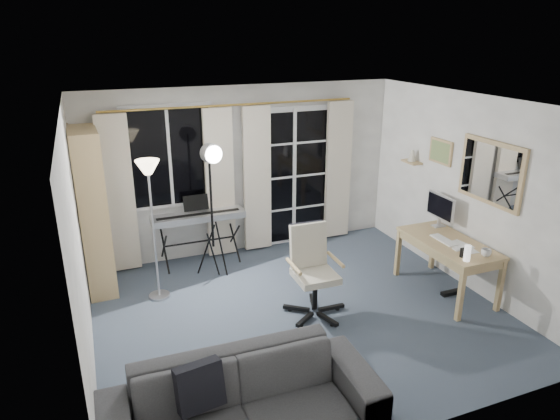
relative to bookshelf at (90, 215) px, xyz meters
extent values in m
cube|color=#3A4654|center=(2.13, -1.57, -0.97)|extent=(4.50, 4.00, 0.02)
cube|color=white|center=(1.08, 0.41, 0.54)|extent=(1.20, 0.06, 1.40)
cube|color=black|center=(1.08, 0.38, 0.54)|extent=(1.10, 0.02, 1.30)
cube|color=white|center=(1.08, 0.37, 0.54)|extent=(0.04, 0.03, 1.30)
cube|color=white|center=(2.88, 0.41, 0.06)|extent=(1.32, 0.06, 2.11)
cube|color=black|center=(2.58, 0.38, 0.06)|extent=(0.55, 0.02, 1.95)
cube|color=black|center=(3.18, 0.38, 0.06)|extent=(0.55, 0.02, 1.95)
cube|color=white|center=(2.88, 0.37, 0.06)|extent=(0.05, 0.04, 2.05)
cube|color=white|center=(2.88, 0.37, -0.41)|extent=(1.15, 0.03, 0.03)
cube|color=white|center=(2.88, 0.37, 0.09)|extent=(1.15, 0.03, 0.03)
cube|color=white|center=(2.88, 0.37, 0.59)|extent=(1.15, 0.03, 0.03)
cylinder|color=gold|center=(1.98, 0.33, 1.19)|extent=(3.50, 0.03, 0.03)
cube|color=#F6E1C9|center=(0.38, 0.31, 0.12)|extent=(0.40, 0.07, 2.10)
cube|color=#F6E1C9|center=(1.73, 0.31, 0.12)|extent=(0.40, 0.07, 2.10)
cube|color=#F6E1C9|center=(2.28, 0.31, 0.12)|extent=(0.40, 0.07, 2.10)
cube|color=#F6E1C9|center=(3.58, 0.31, 0.12)|extent=(0.40, 0.07, 2.10)
cube|color=tan|center=(0.05, -0.44, 0.05)|extent=(0.33, 0.04, 2.03)
cube|color=tan|center=(0.02, 0.47, 0.05)|extent=(0.33, 0.04, 2.03)
cube|color=tan|center=(-0.11, 0.01, 0.05)|extent=(0.06, 0.91, 2.03)
cube|color=tan|center=(0.04, 0.02, -0.93)|extent=(0.35, 0.92, 0.03)
cube|color=tan|center=(0.04, 0.02, -0.56)|extent=(0.35, 0.92, 0.03)
cube|color=tan|center=(0.04, 0.02, -0.17)|extent=(0.35, 0.92, 0.03)
cube|color=tan|center=(0.04, 0.02, 0.21)|extent=(0.35, 0.92, 0.03)
cube|color=tan|center=(0.04, 0.02, 0.60)|extent=(0.35, 0.92, 0.03)
cube|color=tan|center=(0.04, 0.02, 1.04)|extent=(0.35, 0.92, 0.03)
cube|color=#AEB1A6|center=(0.07, -0.36, -0.41)|extent=(0.23, 0.07, 0.26)
cube|color=#9B5340|center=(0.06, -0.26, -0.44)|extent=(0.23, 0.05, 0.21)
cube|color=#313131|center=(0.06, -0.17, -0.43)|extent=(0.23, 0.04, 0.23)
cube|color=#9B5340|center=(0.06, -0.10, -0.39)|extent=(0.23, 0.04, 0.30)
cube|color=#AEB1A6|center=(0.06, -0.02, -0.43)|extent=(0.23, 0.06, 0.24)
cube|color=#A32E38|center=(0.05, 0.08, -0.42)|extent=(0.23, 0.04, 0.24)
cube|color=#316895|center=(0.05, 0.15, -0.42)|extent=(0.23, 0.06, 0.25)
cube|color=#9B5340|center=(0.05, 0.24, -0.43)|extent=(0.23, 0.04, 0.23)
cube|color=#A32E38|center=(0.05, 0.31, -0.42)|extent=(0.23, 0.06, 0.24)
cube|color=#313131|center=(0.04, 0.41, -0.41)|extent=(0.23, 0.03, 0.27)
cube|color=#316895|center=(0.07, -0.36, -0.02)|extent=(0.23, 0.04, 0.28)
cube|color=#313131|center=(0.06, -0.28, -0.02)|extent=(0.23, 0.07, 0.27)
cube|color=#313131|center=(0.06, -0.18, -0.04)|extent=(0.23, 0.04, 0.23)
cube|color=#316895|center=(0.06, -0.10, -0.05)|extent=(0.23, 0.04, 0.22)
cube|color=#316895|center=(0.06, -0.03, -0.04)|extent=(0.23, 0.04, 0.24)
cube|color=#313131|center=(0.05, 0.04, -0.02)|extent=(0.23, 0.04, 0.28)
cube|color=#313131|center=(0.05, 0.12, -0.05)|extent=(0.23, 0.05, 0.22)
cube|color=#D5ED59|center=(0.05, 0.20, -0.04)|extent=(0.23, 0.05, 0.24)
cube|color=#9B5340|center=(0.05, 0.29, -0.03)|extent=(0.23, 0.04, 0.25)
cube|color=#313131|center=(0.05, 0.36, -0.04)|extent=(0.23, 0.04, 0.24)
cube|color=#A32E38|center=(0.07, -0.36, 0.37)|extent=(0.23, 0.04, 0.29)
cube|color=#313131|center=(0.06, -0.28, 0.34)|extent=(0.23, 0.04, 0.22)
cube|color=#AEB1A6|center=(0.06, -0.21, 0.38)|extent=(0.23, 0.04, 0.30)
cube|color=#AEB1A6|center=(0.06, -0.14, 0.37)|extent=(0.23, 0.04, 0.28)
cube|color=#9B5340|center=(0.06, -0.06, 0.34)|extent=(0.23, 0.04, 0.22)
cube|color=#316895|center=(0.06, 0.01, 0.34)|extent=(0.23, 0.05, 0.23)
cylinder|color=#B2B2B7|center=(0.67, -0.58, -0.95)|extent=(0.30, 0.30, 0.03)
cylinder|color=#B2B2B7|center=(0.67, -0.58, -0.14)|extent=(0.03, 0.03, 1.60)
cone|color=#FFE5B2|center=(0.67, -0.58, 0.68)|extent=(0.32, 0.32, 0.16)
cylinder|color=black|center=(0.87, 0.13, -0.62)|extent=(0.03, 0.61, 0.55)
cylinder|color=black|center=(0.87, 0.13, -0.62)|extent=(0.03, 0.61, 0.55)
cylinder|color=black|center=(1.84, 0.13, -0.62)|extent=(0.03, 0.61, 0.55)
cylinder|color=black|center=(1.84, 0.13, -0.62)|extent=(0.03, 0.61, 0.55)
cylinder|color=black|center=(1.36, 0.13, -0.62)|extent=(0.97, 0.03, 0.02)
cube|color=silver|center=(1.36, 0.13, -0.25)|extent=(1.27, 0.33, 0.09)
cube|color=white|center=(1.36, 0.05, -0.22)|extent=(1.17, 0.14, 0.01)
cube|color=black|center=(1.36, 0.09, -0.21)|extent=(1.13, 0.08, 0.01)
cube|color=black|center=(1.36, 0.23, -0.09)|extent=(0.34, 0.07, 0.21)
cylinder|color=black|center=(1.58, -0.23, -0.63)|extent=(0.09, 0.28, 0.73)
cylinder|color=black|center=(1.37, -0.17, -0.63)|extent=(0.28, 0.10, 0.73)
cylinder|color=black|center=(1.43, -0.37, -0.63)|extent=(0.21, 0.21, 0.73)
cylinder|color=black|center=(1.46, -0.26, 0.08)|extent=(0.04, 0.04, 1.26)
cylinder|color=silver|center=(1.47, -0.31, 0.71)|extent=(0.27, 0.19, 0.24)
cylinder|color=white|center=(1.49, -0.38, 0.71)|extent=(0.21, 0.08, 0.21)
cube|color=black|center=(2.49, -1.66, -0.92)|extent=(0.32, 0.06, 0.04)
cylinder|color=black|center=(2.57, -1.67, -0.94)|extent=(0.05, 0.05, 0.05)
cube|color=black|center=(2.35, -1.46, -0.92)|extent=(0.15, 0.31, 0.04)
cylinder|color=black|center=(2.37, -1.38, -0.94)|extent=(0.05, 0.05, 0.05)
cube|color=black|center=(2.10, -1.53, -0.92)|extent=(0.28, 0.23, 0.04)
cylinder|color=black|center=(2.04, -1.48, -0.94)|extent=(0.05, 0.05, 0.05)
cube|color=black|center=(2.10, -1.78, -0.92)|extent=(0.29, 0.22, 0.04)
cylinder|color=black|center=(2.03, -1.83, -0.94)|extent=(0.05, 0.05, 0.05)
cube|color=black|center=(2.33, -1.87, -0.92)|extent=(0.14, 0.32, 0.04)
cylinder|color=black|center=(2.36, -1.94, -0.94)|extent=(0.05, 0.05, 0.05)
cylinder|color=black|center=(2.27, -1.66, -0.69)|extent=(0.06, 0.06, 0.39)
cube|color=beige|center=(2.27, -1.66, -0.47)|extent=(0.46, 0.46, 0.08)
cube|color=beige|center=(2.28, -1.44, -0.18)|extent=(0.44, 0.13, 0.52)
cube|color=black|center=(2.28, -1.40, -0.16)|extent=(0.41, 0.11, 0.47)
cylinder|color=tan|center=(2.02, -1.63, -0.31)|extent=(0.05, 0.39, 0.04)
cylinder|color=tan|center=(2.53, -1.65, -0.31)|extent=(0.05, 0.39, 0.04)
cube|color=tan|center=(4.01, -1.76, -0.30)|extent=(0.64, 1.28, 0.04)
cube|color=tan|center=(4.01, -1.76, -0.36)|extent=(0.60, 1.24, 0.09)
cube|color=tan|center=(3.72, -2.37, -0.64)|extent=(0.05, 0.05, 0.65)
cube|color=tan|center=(4.29, -2.37, -0.64)|extent=(0.05, 0.05, 0.65)
cube|color=tan|center=(3.72, -1.16, -0.64)|extent=(0.05, 0.05, 0.65)
cube|color=tan|center=(4.29, -1.16, -0.64)|extent=(0.05, 0.05, 0.65)
cube|color=silver|center=(4.21, -1.31, -0.27)|extent=(0.16, 0.11, 0.01)
cube|color=silver|center=(4.21, -1.31, -0.15)|extent=(0.04, 0.03, 0.20)
cube|color=silver|center=(4.21, -1.31, 0.00)|extent=(0.03, 0.49, 0.31)
cube|color=black|center=(4.19, -1.31, 0.00)|extent=(0.01, 0.46, 0.27)
cube|color=white|center=(3.96, -1.73, -0.27)|extent=(0.13, 0.38, 0.02)
cube|color=white|center=(3.91, -2.00, -0.27)|extent=(0.05, 0.09, 0.02)
cube|color=white|center=(4.05, -1.91, -0.28)|extent=(0.24, 0.30, 0.01)
cube|color=white|center=(4.02, -2.09, -0.28)|extent=(0.20, 0.15, 0.00)
cube|color=black|center=(3.84, -2.18, -0.22)|extent=(0.05, 0.04, 0.11)
cylinder|color=white|center=(3.82, -2.27, -0.19)|extent=(0.07, 0.07, 0.18)
cube|color=black|center=(4.05, -1.86, -0.94)|extent=(0.27, 0.07, 0.05)
imported|color=silver|center=(4.11, -2.26, -0.22)|extent=(0.11, 0.09, 0.11)
cube|color=tan|center=(4.35, -1.92, 0.59)|extent=(0.04, 0.94, 0.74)
cube|color=white|center=(4.33, -1.92, 0.59)|extent=(0.01, 0.84, 0.64)
cube|color=tan|center=(4.36, -1.02, 0.64)|extent=(0.03, 0.42, 0.32)
cube|color=#4E9D66|center=(4.34, -1.02, 0.64)|extent=(0.00, 0.36, 0.26)
cube|color=tan|center=(4.29, -0.52, 0.39)|extent=(0.16, 0.30, 0.02)
cone|color=beige|center=(4.29, -0.52, 0.48)|extent=(0.12, 0.12, 0.15)
imported|color=#2D2D30|center=(0.96, -3.12, -0.53)|extent=(2.20, 0.69, 0.85)
cube|color=black|center=(0.64, -3.01, -0.46)|extent=(0.39, 0.25, 0.39)
camera|label=1|loc=(0.06, -6.16, 2.12)|focal=32.00mm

